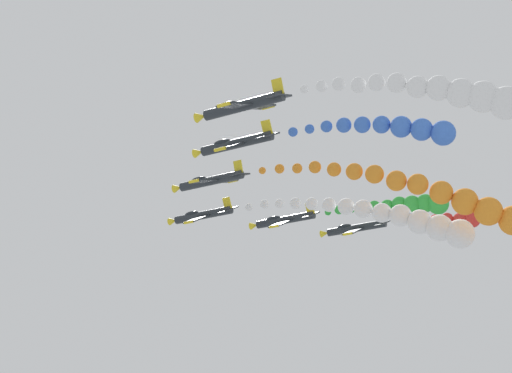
{
  "coord_description": "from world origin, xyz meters",
  "views": [
    {
      "loc": [
        -86.72,
        -50.74,
        53.74
      ],
      "look_at": [
        0.0,
        0.0,
        91.69
      ],
      "focal_mm": 59.71,
      "sensor_mm": 36.0,
      "label": 1
    }
  ],
  "objects_px": {
    "airplane_lead": "(202,215)",
    "airplane_right_outer": "(355,228)",
    "airplane_right_inner": "(284,220)",
    "airplane_left_inner": "(210,181)",
    "airplane_trailing": "(242,106)",
    "airplane_left_outer": "(235,144)"
  },
  "relations": [
    {
      "from": "airplane_lead",
      "to": "airplane_left_outer",
      "type": "relative_size",
      "value": 1.0
    },
    {
      "from": "airplane_lead",
      "to": "airplane_left_inner",
      "type": "xyz_separation_m",
      "value": [
        -8.99,
        -7.15,
        0.65
      ]
    },
    {
      "from": "airplane_left_outer",
      "to": "airplane_trailing",
      "type": "bearing_deg",
      "value": -144.67
    },
    {
      "from": "airplane_lead",
      "to": "airplane_right_outer",
      "type": "height_order",
      "value": "airplane_right_outer"
    },
    {
      "from": "airplane_left_inner",
      "to": "airplane_left_outer",
      "type": "xyz_separation_m",
      "value": [
        -8.51,
        -8.94,
        -0.12
      ]
    },
    {
      "from": "airplane_left_inner",
      "to": "airplane_trailing",
      "type": "distance_m",
      "value": 22.54
    },
    {
      "from": "airplane_right_outer",
      "to": "airplane_right_inner",
      "type": "bearing_deg",
      "value": 140.18
    },
    {
      "from": "airplane_left_outer",
      "to": "airplane_trailing",
      "type": "distance_m",
      "value": 10.31
    },
    {
      "from": "airplane_right_inner",
      "to": "airplane_trailing",
      "type": "distance_m",
      "value": 37.19
    },
    {
      "from": "airplane_lead",
      "to": "airplane_right_inner",
      "type": "bearing_deg",
      "value": -43.44
    },
    {
      "from": "airplane_left_inner",
      "to": "airplane_trailing",
      "type": "relative_size",
      "value": 1.0
    },
    {
      "from": "airplane_lead",
      "to": "airplane_left_outer",
      "type": "bearing_deg",
      "value": -137.39
    },
    {
      "from": "airplane_lead",
      "to": "airplane_trailing",
      "type": "xyz_separation_m",
      "value": [
        -25.9,
        -22.05,
        0.17
      ]
    },
    {
      "from": "airplane_lead",
      "to": "airplane_left_inner",
      "type": "distance_m",
      "value": 11.51
    },
    {
      "from": "airplane_left_inner",
      "to": "airplane_left_outer",
      "type": "height_order",
      "value": "airplane_left_outer"
    },
    {
      "from": "airplane_left_outer",
      "to": "airplane_right_outer",
      "type": "distance_m",
      "value": 34.59
    },
    {
      "from": "airplane_right_outer",
      "to": "airplane_trailing",
      "type": "xyz_separation_m",
      "value": [
        -42.98,
        -6.84,
        -0.24
      ]
    },
    {
      "from": "airplane_trailing",
      "to": "airplane_left_inner",
      "type": "bearing_deg",
      "value": 41.39
    },
    {
      "from": "airplane_left_inner",
      "to": "airplane_right_inner",
      "type": "height_order",
      "value": "airplane_right_inner"
    },
    {
      "from": "airplane_lead",
      "to": "airplane_left_inner",
      "type": "bearing_deg",
      "value": -141.5
    },
    {
      "from": "airplane_left_outer",
      "to": "airplane_trailing",
      "type": "relative_size",
      "value": 1.0
    },
    {
      "from": "airplane_left_inner",
      "to": "airplane_trailing",
      "type": "height_order",
      "value": "airplane_left_inner"
    }
  ]
}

